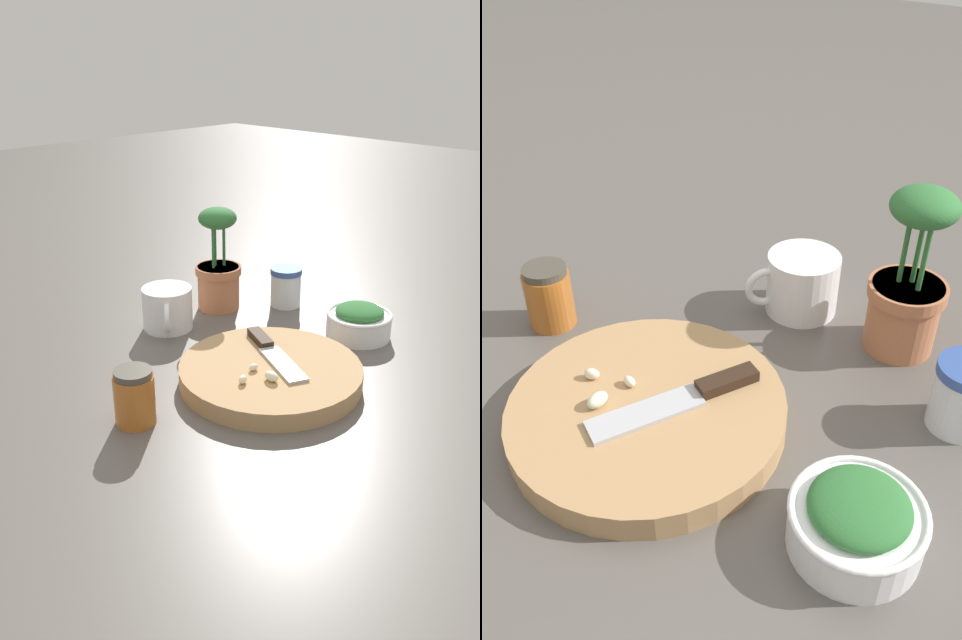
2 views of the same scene
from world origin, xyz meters
TOP-DOWN VIEW (x-y plane):
  - ground_plane at (0.00, 0.00)m, footprint 5.00×5.00m
  - cutting_board at (-0.01, -0.11)m, footprint 0.29×0.29m
  - chef_knife at (0.02, -0.08)m, footprint 0.11×0.18m
  - garlic_cloves at (-0.06, -0.13)m, footprint 0.06×0.06m
  - herb_bowl at (0.23, -0.11)m, footprint 0.12×0.12m
  - spice_jar at (0.25, 0.09)m, footprint 0.06×0.06m
  - coffee_mug at (0.00, 0.17)m, footprint 0.10×0.11m
  - honey_jar at (-0.23, -0.05)m, footprint 0.06×0.06m
  - potted_herb at (0.14, 0.18)m, footprint 0.09×0.09m

SIDE VIEW (x-z plane):
  - ground_plane at x=0.00m, z-range 0.00..0.00m
  - cutting_board at x=-0.01m, z-range 0.00..0.03m
  - herb_bowl at x=0.23m, z-range 0.00..0.06m
  - chef_knife at x=0.02m, z-range 0.03..0.04m
  - garlic_cloves at x=-0.06m, z-range 0.03..0.04m
  - coffee_mug at x=0.00m, z-range 0.00..0.08m
  - spice_jar at x=0.25m, z-range 0.00..0.08m
  - honey_jar at x=-0.23m, z-range 0.00..0.08m
  - potted_herb at x=0.14m, z-range -0.02..0.19m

